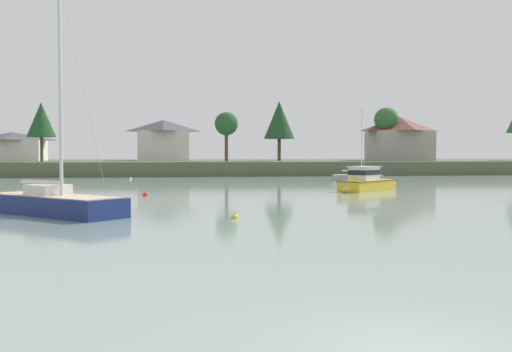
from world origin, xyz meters
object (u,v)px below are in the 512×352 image
(mooring_buoy_green, at_px, (63,179))
(mooring_buoy_yellow, at_px, (235,217))
(cruiser_yellow, at_px, (363,185))
(sailboat_grey, at_px, (357,179))
(mooring_buoy_red, at_px, (145,195))
(mooring_buoy_white, at_px, (130,179))
(sailboat_navy, at_px, (53,209))

(mooring_buoy_green, relative_size, mooring_buoy_yellow, 1.23)
(cruiser_yellow, distance_m, sailboat_grey, 20.70)
(mooring_buoy_red, bearing_deg, mooring_buoy_yellow, -72.62)
(mooring_buoy_white, distance_m, mooring_buoy_green, 8.67)
(mooring_buoy_white, height_order, mooring_buoy_yellow, mooring_buoy_white)
(sailboat_navy, bearing_deg, sailboat_grey, 50.96)
(mooring_buoy_white, bearing_deg, sailboat_navy, -91.49)
(sailboat_grey, height_order, mooring_buoy_red, sailboat_grey)
(sailboat_grey, bearing_deg, cruiser_yellow, -106.79)
(sailboat_navy, xyz_separation_m, mooring_buoy_red, (4.46, 14.00, -0.21))
(sailboat_grey, height_order, mooring_buoy_green, sailboat_grey)
(cruiser_yellow, distance_m, sailboat_navy, 29.30)
(sailboat_navy, bearing_deg, cruiser_yellow, 35.45)
(sailboat_grey, xyz_separation_m, mooring_buoy_red, (-25.39, -22.81, -0.13))
(cruiser_yellow, relative_size, mooring_buoy_red, 15.55)
(cruiser_yellow, height_order, mooring_buoy_yellow, cruiser_yellow)
(sailboat_grey, height_order, mooring_buoy_yellow, sailboat_grey)
(sailboat_grey, bearing_deg, mooring_buoy_white, 164.85)
(sailboat_navy, distance_m, mooring_buoy_white, 44.60)
(cruiser_yellow, xyz_separation_m, mooring_buoy_yellow, (-13.96, -20.41, -0.46))
(sailboat_navy, height_order, mooring_buoy_green, sailboat_navy)
(sailboat_navy, height_order, mooring_buoy_white, sailboat_navy)
(mooring_buoy_white, distance_m, mooring_buoy_red, 30.76)
(cruiser_yellow, distance_m, mooring_buoy_white, 35.74)
(cruiser_yellow, bearing_deg, mooring_buoy_green, 138.62)
(sailboat_grey, xyz_separation_m, mooring_buoy_white, (-28.69, 7.77, -0.13))
(sailboat_grey, relative_size, mooring_buoy_red, 20.13)
(cruiser_yellow, bearing_deg, sailboat_navy, -144.55)
(mooring_buoy_green, bearing_deg, cruiser_yellow, -41.38)
(cruiser_yellow, bearing_deg, mooring_buoy_yellow, -124.38)
(mooring_buoy_yellow, bearing_deg, mooring_buoy_red, 107.38)
(cruiser_yellow, bearing_deg, sailboat_grey, 73.21)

